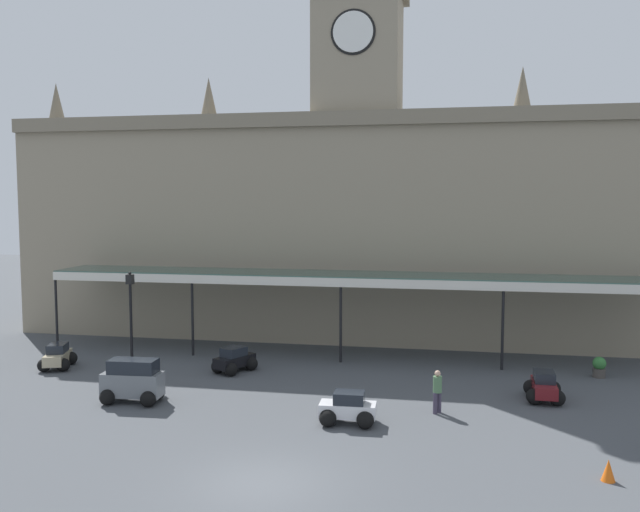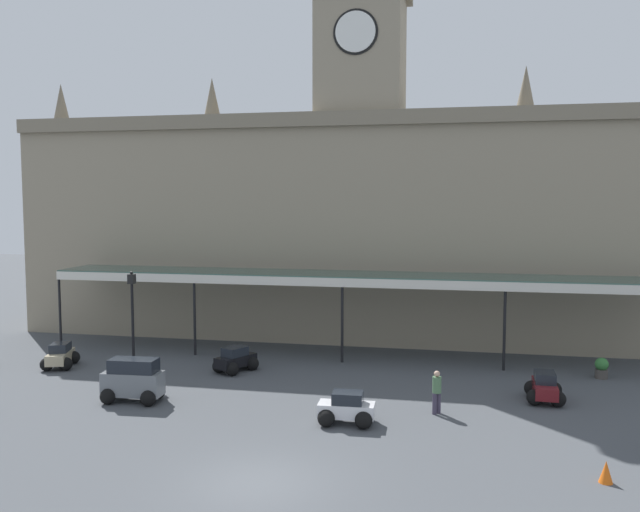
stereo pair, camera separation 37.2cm
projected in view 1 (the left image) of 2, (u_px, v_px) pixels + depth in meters
The scene contains 12 objects.
ground_plane at pixel (262, 484), 18.92m from camera, with size 140.00×140.00×0.00m, color #474A4F.
station_building at pixel (358, 217), 38.89m from camera, with size 40.85×5.97×20.88m.
entrance_canopy at pixel (345, 277), 34.05m from camera, with size 31.62×3.26×4.35m.
car_beige_sedan at pixel (58, 358), 31.94m from camera, with size 1.88×2.22×1.19m.
car_maroon_sedan at pixel (544, 388), 26.82m from camera, with size 1.56×2.08×1.19m.
car_white_sedan at pixel (348, 410), 23.98m from camera, with size 2.08×1.57×1.19m.
car_grey_van at pixel (133, 383), 26.49m from camera, with size 2.45×1.68×1.77m.
car_black_sedan at pixel (234, 361), 31.26m from camera, with size 2.04×2.24×1.19m.
pedestrian_beside_cars at pixel (437, 390), 25.13m from camera, with size 0.34×0.34×1.67m.
victorian_lamppost at pixel (131, 311), 30.51m from camera, with size 0.30×0.30×4.85m.
traffic_cone at pixel (608, 470), 19.09m from camera, with size 0.40×0.40×0.65m, color orange.
planter_by_canopy at pixel (599, 367), 30.27m from camera, with size 0.60×0.60×0.96m.
Camera 1 is at (5.08, -17.66, 8.15)m, focal length 36.92 mm.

